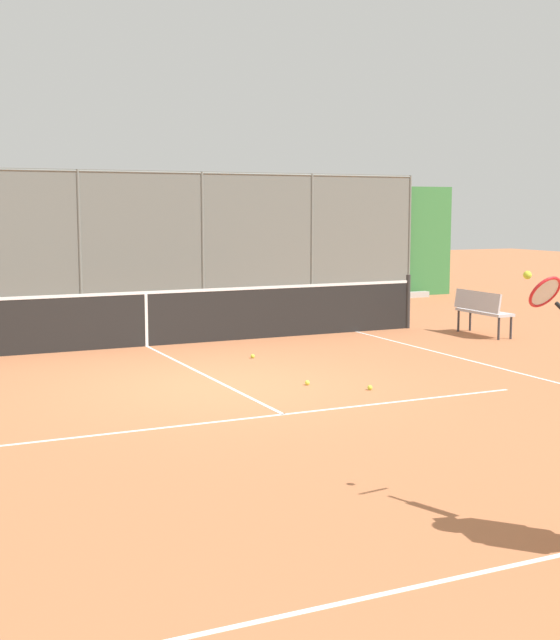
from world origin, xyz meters
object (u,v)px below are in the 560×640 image
(tennis_ball_by_sideline, at_px, (307,383))
(courtside_bench, at_px, (481,308))
(tennis_ball_near_baseline, at_px, (370,388))
(tennis_ball_near_net, at_px, (253,356))

(tennis_ball_by_sideline, relative_size, courtside_bench, 0.05)
(tennis_ball_near_baseline, relative_size, tennis_ball_by_sideline, 1.00)
(tennis_ball_by_sideline, distance_m, courtside_bench, 5.77)
(tennis_ball_by_sideline, bearing_deg, tennis_ball_near_baseline, 133.38)
(tennis_ball_near_baseline, bearing_deg, tennis_ball_by_sideline, -46.62)
(tennis_ball_by_sideline, height_order, courtside_bench, courtside_bench)
(tennis_ball_by_sideline, bearing_deg, tennis_ball_near_net, -94.31)
(tennis_ball_near_net, relative_size, courtside_bench, 0.05)
(tennis_ball_near_baseline, xyz_separation_m, tennis_ball_by_sideline, (0.60, -0.64, 0.00))
(tennis_ball_near_baseline, height_order, courtside_bench, courtside_bench)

